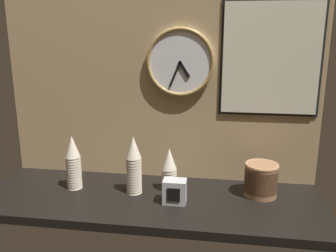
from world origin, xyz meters
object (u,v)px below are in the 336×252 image
cup_stack_center (134,165)px  cup_stack_left (73,162)px  bowl_stack_far_right (261,179)px  menu_board (271,59)px  napkin_dispenser (175,191)px  cup_stack_center_right (169,169)px  wall_clock (180,62)px

cup_stack_center → cup_stack_left: (-30.63, 0.77, -0.67)cm
bowl_stack_far_right → menu_board: (2.61, 15.66, 54.58)cm
bowl_stack_far_right → menu_board: 56.84cm
cup_stack_left → napkin_dispenser: bearing=-9.6°
menu_board → napkin_dispenser: menu_board is taller
cup_stack_left → cup_stack_center_right: bearing=5.8°
cup_stack_left → cup_stack_center_right: 47.12cm
cup_stack_center → wall_clock: (19.30, 20.72, 46.74)cm
cup_stack_center → cup_stack_left: 30.65cm
cup_stack_center → wall_clock: size_ratio=0.83×
bowl_stack_far_right → napkin_dispenser: (-39.10, -13.88, -2.82)cm
wall_clock → napkin_dispenser: size_ratio=3.09×
bowl_stack_far_right → wall_clock: size_ratio=0.47×
cup_stack_center → menu_board: 82.11cm
cup_stack_center_right → wall_clock: wall_clock is taller
bowl_stack_far_right → wall_clock: (-40.50, 14.78, 52.53)cm
cup_stack_left → menu_board: menu_board is taller
napkin_dispenser → cup_stack_center: bearing=159.0°
menu_board → cup_stack_center_right: bearing=-160.8°
cup_stack_center_right → bowl_stack_far_right: (43.63, 0.44, -2.46)cm
cup_stack_center → cup_stack_center_right: (16.17, 5.51, -3.34)cm
menu_board → napkin_dispenser: size_ratio=4.98×
cup_stack_center_right → menu_board: menu_board is taller
napkin_dispenser → wall_clock: bearing=92.8°
cup_stack_center_right → bowl_stack_far_right: 43.70cm
wall_clock → menu_board: size_ratio=0.62×
bowl_stack_far_right → menu_board: size_ratio=0.29×
menu_board → cup_stack_center: bearing=-160.9°
cup_stack_left → menu_board: bearing=12.6°
bowl_stack_far_right → cup_stack_center: bearing=-174.3°
cup_stack_center_right → bowl_stack_far_right: bearing=0.6°
cup_stack_center_right → wall_clock: size_ratio=0.63×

